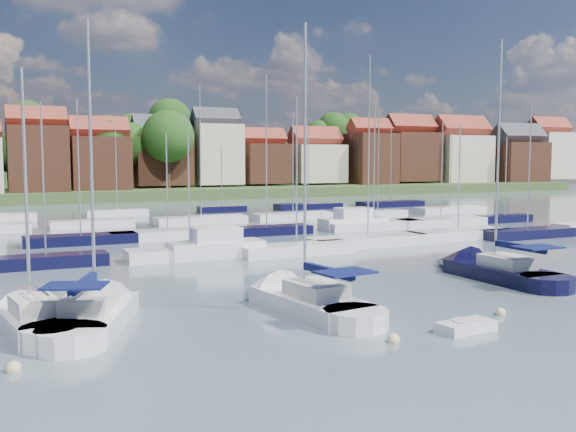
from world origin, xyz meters
name	(u,v)px	position (x,y,z in m)	size (l,w,h in m)	color
ground	(205,228)	(0.00, 40.00, 0.00)	(260.00, 260.00, 0.00)	#485662
sailboat_left	(99,312)	(-15.97, 4.54, 0.36)	(6.48, 10.83, 14.39)	silver
sailboat_centre	(296,300)	(-6.76, 3.10, 0.36)	(4.34, 11.16, 14.80)	silver
sailboat_navy	(485,271)	(7.50, 5.69, 0.36)	(3.09, 11.27, 15.58)	black
sailboat_far	(28,319)	(-18.96, 4.61, 0.34)	(3.89, 9.24, 12.01)	silver
tender	(466,326)	(-2.09, -3.90, 0.22)	(2.72, 1.50, 0.56)	silver
buoy_a	(14,371)	(-19.71, -1.46, 0.00)	(0.55, 0.55, 0.55)	beige
buoy_b	(393,342)	(-5.81, -3.96, 0.00)	(0.53, 0.53, 0.53)	beige
buoy_c	(346,322)	(-5.91, -0.40, 0.00)	(0.45, 0.45, 0.45)	#D85914
buoy_d	(500,315)	(1.30, -2.30, 0.00)	(0.47, 0.47, 0.47)	beige
buoy_e	(465,276)	(6.41, 6.24, 0.00)	(0.47, 0.47, 0.47)	#D85914
marina_field	(237,227)	(1.91, 35.15, 0.43)	(79.62, 41.41, 15.93)	silver
far_shore_town	(97,170)	(2.23, 132.67, 4.61)	(212.46, 90.00, 22.27)	#324B25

